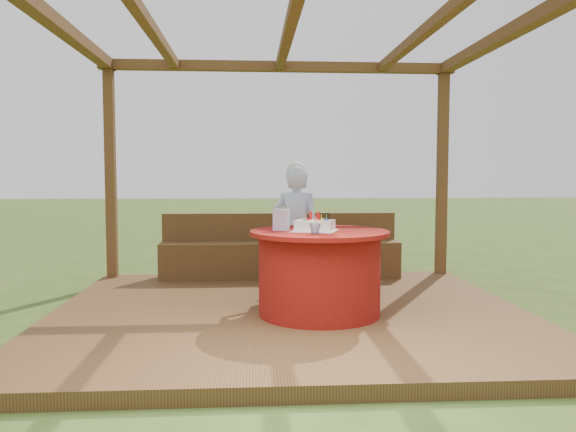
% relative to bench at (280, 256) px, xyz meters
% --- Properties ---
extents(ground, '(60.00, 60.00, 0.00)m').
position_rel_bench_xyz_m(ground, '(0.00, -1.72, -0.38)').
color(ground, '#37521B').
rests_on(ground, ground).
extents(deck, '(4.50, 4.00, 0.12)m').
position_rel_bench_xyz_m(deck, '(0.00, -1.72, -0.32)').
color(deck, brown).
rests_on(deck, ground).
extents(pergola, '(4.50, 4.00, 2.72)m').
position_rel_bench_xyz_m(pergola, '(0.00, -1.72, 2.02)').
color(pergola, brown).
rests_on(pergola, deck).
extents(bench, '(3.00, 0.42, 0.80)m').
position_rel_bench_xyz_m(bench, '(0.00, 0.00, 0.00)').
color(bench, brown).
rests_on(bench, deck).
extents(table, '(1.28, 1.28, 0.78)m').
position_rel_bench_xyz_m(table, '(0.26, -1.95, 0.13)').
color(table, maroon).
rests_on(table, deck).
extents(chair, '(0.43, 0.43, 0.85)m').
position_rel_bench_xyz_m(chair, '(0.36, -0.66, 0.20)').
color(chair, '#3D2813').
rests_on(chair, deck).
extents(elderly_woman, '(0.58, 0.47, 1.43)m').
position_rel_bench_xyz_m(elderly_woman, '(0.10, -1.23, 0.45)').
color(elderly_woman, '#ABCEFF').
rests_on(elderly_woman, deck).
extents(birthday_cake, '(0.48, 0.48, 0.18)m').
position_rel_bench_xyz_m(birthday_cake, '(0.21, -1.99, 0.57)').
color(birthday_cake, white).
rests_on(birthday_cake, table).
extents(gift_bag, '(0.16, 0.13, 0.20)m').
position_rel_bench_xyz_m(gift_bag, '(-0.09, -1.91, 0.61)').
color(gift_bag, pink).
rests_on(gift_bag, table).
extents(drinking_glass, '(0.11, 0.11, 0.09)m').
position_rel_bench_xyz_m(drinking_glass, '(0.18, -2.26, 0.56)').
color(drinking_glass, white).
rests_on(drinking_glass, table).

